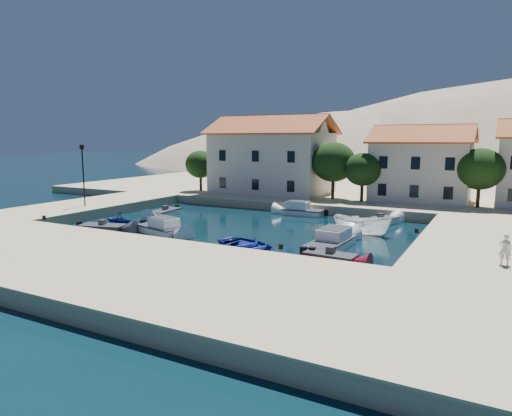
# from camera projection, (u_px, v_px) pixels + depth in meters

# --- Properties ---
(ground) EXTENTS (400.00, 400.00, 0.00)m
(ground) POSITION_uv_depth(u_px,v_px,m) (172.00, 252.00, 31.69)
(ground) COLOR black
(ground) RESTS_ON ground
(quay_south) EXTENTS (52.00, 12.00, 1.00)m
(quay_south) POSITION_uv_depth(u_px,v_px,m) (106.00, 267.00, 26.39)
(quay_south) COLOR #CDB68C
(quay_south) RESTS_ON ground
(quay_east) EXTENTS (11.00, 20.00, 1.00)m
(quay_east) POSITION_uv_depth(u_px,v_px,m) (506.00, 248.00, 30.76)
(quay_east) COLOR #CDB68C
(quay_east) RESTS_ON ground
(quay_west) EXTENTS (8.00, 20.00, 1.00)m
(quay_west) POSITION_uv_depth(u_px,v_px,m) (90.00, 207.00, 49.20)
(quay_west) COLOR #CDB68C
(quay_west) RESTS_ON ground
(quay_north) EXTENTS (80.00, 36.00, 1.00)m
(quay_north) POSITION_uv_depth(u_px,v_px,m) (355.00, 192.00, 63.79)
(quay_north) COLOR #CDB68C
(quay_north) RESTS_ON ground
(hills) EXTENTS (254.00, 176.00, 99.00)m
(hills) POSITION_uv_depth(u_px,v_px,m) (497.00, 246.00, 133.30)
(hills) COLOR gray
(hills) RESTS_ON ground
(building_left) EXTENTS (14.70, 9.45, 9.70)m
(building_left) POSITION_uv_depth(u_px,v_px,m) (272.00, 154.00, 58.00)
(building_left) COLOR beige
(building_left) RESTS_ON quay_north
(building_mid) EXTENTS (10.50, 8.40, 8.30)m
(building_mid) POSITION_uv_depth(u_px,v_px,m) (422.00, 162.00, 50.57)
(building_mid) COLOR beige
(building_mid) RESTS_ON quay_north
(trees) EXTENTS (37.30, 5.30, 6.45)m
(trees) POSITION_uv_depth(u_px,v_px,m) (346.00, 166.00, 51.04)
(trees) COLOR #382314
(trees) RESTS_ON quay_north
(lamppost) EXTENTS (0.35, 0.25, 6.22)m
(lamppost) POSITION_uv_depth(u_px,v_px,m) (83.00, 169.00, 46.11)
(lamppost) COLOR black
(lamppost) RESTS_ON quay_west
(bollards) EXTENTS (29.36, 9.56, 0.30)m
(bollards) POSITION_uv_depth(u_px,v_px,m) (234.00, 230.00, 33.58)
(bollards) COLOR black
(bollards) RESTS_ON ground
(motorboat_grey_sw) EXTENTS (4.10, 2.62, 1.25)m
(motorboat_grey_sw) POSITION_uv_depth(u_px,v_px,m) (103.00, 228.00, 38.66)
(motorboat_grey_sw) COLOR #37383D
(motorboat_grey_sw) RESTS_ON ground
(cabin_cruiser_south) EXTENTS (4.90, 3.13, 1.60)m
(cabin_cruiser_south) POSITION_uv_depth(u_px,v_px,m) (160.00, 228.00, 38.00)
(cabin_cruiser_south) COLOR white
(cabin_cruiser_south) RESTS_ON ground
(rowboat_south) EXTENTS (6.53, 5.70, 1.13)m
(rowboat_south) POSITION_uv_depth(u_px,v_px,m) (248.00, 252.00, 31.85)
(rowboat_south) COLOR navy
(rowboat_south) RESTS_ON ground
(motorboat_red_se) EXTENTS (3.39, 1.72, 1.25)m
(motorboat_red_se) POSITION_uv_depth(u_px,v_px,m) (330.00, 258.00, 29.05)
(motorboat_red_se) COLOR maroon
(motorboat_red_se) RESTS_ON ground
(cabin_cruiser_east) EXTENTS (2.40, 5.48, 1.60)m
(cabin_cruiser_east) POSITION_uv_depth(u_px,v_px,m) (330.00, 243.00, 32.59)
(cabin_cruiser_east) COLOR white
(cabin_cruiser_east) RESTS_ON ground
(boat_east) EXTENTS (4.91, 1.98, 1.88)m
(boat_east) POSITION_uv_depth(u_px,v_px,m) (362.00, 235.00, 37.60)
(boat_east) COLOR white
(boat_east) RESTS_ON ground
(motorboat_white_ne) EXTENTS (2.84, 4.05, 1.25)m
(motorboat_white_ne) POSITION_uv_depth(u_px,v_px,m) (380.00, 221.00, 41.91)
(motorboat_white_ne) COLOR white
(motorboat_white_ne) RESTS_ON ground
(rowboat_west) EXTENTS (2.88, 2.57, 1.38)m
(rowboat_west) POSITION_uv_depth(u_px,v_px,m) (119.00, 225.00, 41.89)
(rowboat_west) COLOR navy
(rowboat_west) RESTS_ON ground
(motorboat_white_west) EXTENTS (2.14, 4.04, 1.25)m
(motorboat_white_west) POSITION_uv_depth(u_px,v_px,m) (165.00, 213.00, 46.82)
(motorboat_white_west) COLOR white
(motorboat_white_west) RESTS_ON ground
(cabin_cruiser_north) EXTENTS (4.24, 1.80, 1.60)m
(cabin_cruiser_north) POSITION_uv_depth(u_px,v_px,m) (303.00, 211.00, 46.98)
(cabin_cruiser_north) COLOR white
(cabin_cruiser_north) RESTS_ON ground
(pedestrian) EXTENTS (0.63, 0.42, 1.72)m
(pedestrian) POSITION_uv_depth(u_px,v_px,m) (505.00, 249.00, 24.82)
(pedestrian) COLOR silver
(pedestrian) RESTS_ON quay_east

